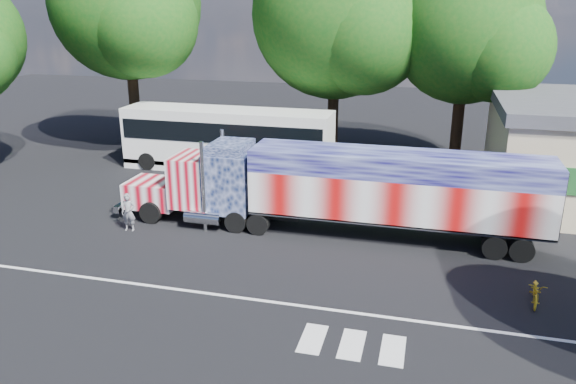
% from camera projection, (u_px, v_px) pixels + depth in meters
% --- Properties ---
extents(ground, '(100.00, 100.00, 0.00)m').
position_uv_depth(ground, '(269.00, 261.00, 22.04)').
color(ground, black).
extents(lane_markings, '(30.00, 2.67, 0.01)m').
position_uv_depth(lane_markings, '(286.00, 316.00, 18.18)').
color(lane_markings, silver).
rests_on(lane_markings, ground).
extents(semi_truck, '(19.05, 3.01, 4.06)m').
position_uv_depth(semi_truck, '(341.00, 188.00, 24.10)').
color(semi_truck, black).
rests_on(semi_truck, ground).
extents(coach_bus, '(12.63, 2.94, 3.67)m').
position_uv_depth(coach_bus, '(227.00, 139.00, 33.61)').
color(coach_bus, white).
rests_on(coach_bus, ground).
extents(woman, '(0.69, 0.52, 1.71)m').
position_uv_depth(woman, '(128.00, 212.00, 24.79)').
color(woman, slate).
rests_on(woman, ground).
extents(bicycle, '(0.76, 1.69, 0.86)m').
position_uv_depth(bicycle, '(536.00, 291.00, 18.88)').
color(bicycle, gold).
rests_on(bicycle, ground).
extents(tree_ne_a, '(9.09, 8.66, 12.49)m').
position_uv_depth(tree_ne_a, '(469.00, 30.00, 32.68)').
color(tree_ne_a, black).
rests_on(tree_ne_a, ground).
extents(tree_n_mid, '(11.00, 10.47, 14.17)m').
position_uv_depth(tree_n_mid, '(338.00, 15.00, 34.93)').
color(tree_n_mid, black).
rests_on(tree_n_mid, ground).
extents(tree_nw_a, '(10.01, 9.53, 14.35)m').
position_uv_depth(tree_nw_a, '(128.00, 5.00, 35.47)').
color(tree_nw_a, black).
rests_on(tree_nw_a, ground).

